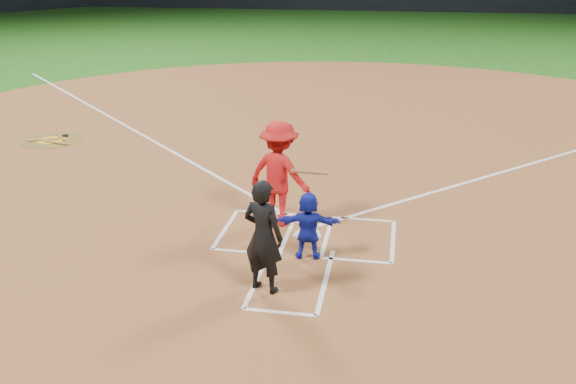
% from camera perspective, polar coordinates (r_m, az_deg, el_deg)
% --- Properties ---
extents(ground, '(120.00, 120.00, 0.00)m').
position_cam_1_polar(ground, '(12.07, 1.74, -3.87)').
color(ground, '#1B5515').
rests_on(ground, ground).
extents(home_plate_dirt, '(28.00, 28.00, 0.01)m').
position_cam_1_polar(home_plate_dirt, '(17.67, 4.60, 4.17)').
color(home_plate_dirt, brown).
rests_on(home_plate_dirt, ground).
extents(home_plate, '(0.60, 0.60, 0.02)m').
position_cam_1_polar(home_plate, '(12.07, 1.74, -3.78)').
color(home_plate, silver).
rests_on(home_plate, home_plate_dirt).
extents(on_deck_circle, '(1.70, 1.70, 0.01)m').
position_cam_1_polar(on_deck_circle, '(19.23, -20.28, 4.35)').
color(on_deck_circle, brown).
rests_on(on_deck_circle, home_plate_dirt).
extents(on_deck_logo, '(0.80, 0.80, 0.00)m').
position_cam_1_polar(on_deck_logo, '(19.23, -20.28, 4.37)').
color(on_deck_logo, gold).
rests_on(on_deck_logo, on_deck_circle).
extents(on_deck_bat_a, '(0.62, 0.66, 0.06)m').
position_cam_1_polar(on_deck_bat_a, '(19.35, -19.55, 4.65)').
color(on_deck_bat_a, olive).
rests_on(on_deck_bat_a, on_deck_circle).
extents(on_deck_bat_b, '(0.79, 0.42, 0.06)m').
position_cam_1_polar(on_deck_bat_b, '(19.24, -20.96, 4.38)').
color(on_deck_bat_b, '#A4773C').
rests_on(on_deck_bat_b, on_deck_circle).
extents(on_deck_bat_c, '(0.83, 0.27, 0.06)m').
position_cam_1_polar(on_deck_bat_c, '(18.82, -19.94, 4.17)').
color(on_deck_bat_c, '#A37E3B').
rests_on(on_deck_bat_c, on_deck_circle).
extents(bat_weight_donut, '(0.19, 0.19, 0.05)m').
position_cam_1_polar(bat_weight_donut, '(19.45, -19.21, 4.75)').
color(bat_weight_donut, black).
rests_on(bat_weight_donut, on_deck_circle).
extents(catcher, '(1.13, 0.45, 1.19)m').
position_cam_1_polar(catcher, '(10.98, 1.81, -3.00)').
color(catcher, '#1622B5').
rests_on(catcher, home_plate_dirt).
extents(umpire, '(0.77, 0.63, 1.83)m').
position_cam_1_polar(umpire, '(9.82, -2.21, -3.96)').
color(umpire, black).
rests_on(umpire, home_plate_dirt).
extents(chalk_markings, '(28.35, 17.32, 0.01)m').
position_cam_1_polar(chalk_markings, '(16.98, 4.36, 3.53)').
color(chalk_markings, white).
rests_on(chalk_markings, home_plate_dirt).
extents(batter_at_plate, '(1.68, 1.18, 2.04)m').
position_cam_1_polar(batter_at_plate, '(12.20, -0.77, 1.64)').
color(batter_at_plate, red).
rests_on(batter_at_plate, home_plate_dirt).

